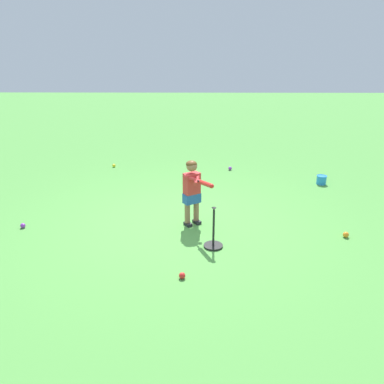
% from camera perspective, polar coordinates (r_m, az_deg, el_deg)
% --- Properties ---
extents(ground_plane, '(40.00, 40.00, 0.00)m').
position_cam_1_polar(ground_plane, '(6.34, -1.72, -4.55)').
color(ground_plane, '#519942').
extents(child_batter, '(0.48, 0.74, 1.08)m').
position_cam_1_polar(child_batter, '(6.00, 0.11, 0.68)').
color(child_batter, '#232328').
rests_on(child_batter, ground).
extents(play_ball_by_bucket, '(0.08, 0.08, 0.08)m').
position_cam_1_polar(play_ball_by_bucket, '(6.70, -24.08, -4.63)').
color(play_ball_by_bucket, purple).
rests_on(play_ball_by_bucket, ground).
extents(play_ball_far_right, '(0.09, 0.09, 0.09)m').
position_cam_1_polar(play_ball_far_right, '(6.29, 22.12, -5.96)').
color(play_ball_far_right, orange).
rests_on(play_ball_far_right, ground).
extents(play_ball_near_batter, '(0.08, 0.08, 0.08)m').
position_cam_1_polar(play_ball_near_batter, '(9.46, -11.66, 3.93)').
color(play_ball_near_batter, yellow).
rests_on(play_ball_near_batter, ground).
extents(play_ball_far_left, '(0.08, 0.08, 0.08)m').
position_cam_1_polar(play_ball_far_left, '(9.08, 5.74, 3.56)').
color(play_ball_far_left, purple).
rests_on(play_ball_far_left, ground).
extents(play_ball_midfield, '(0.08, 0.08, 0.08)m').
position_cam_1_polar(play_ball_midfield, '(4.87, -1.50, -12.45)').
color(play_ball_midfield, red).
rests_on(play_ball_midfield, ground).
extents(batting_tee, '(0.28, 0.28, 0.62)m').
position_cam_1_polar(batting_tee, '(5.55, 3.22, -7.26)').
color(batting_tee, black).
rests_on(batting_tee, ground).
extents(toy_bucket, '(0.22, 0.22, 0.19)m').
position_cam_1_polar(toy_bucket, '(8.53, 18.88, 1.77)').
color(toy_bucket, '#2884DB').
rests_on(toy_bucket, ground).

